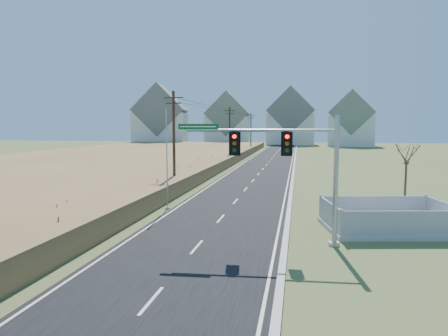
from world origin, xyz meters
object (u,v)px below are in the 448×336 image
at_px(fence_enclosure, 387,225).
at_px(bare_tree, 407,152).
at_px(traffic_signal_mast, 298,164).
at_px(open_sign, 361,233).
at_px(flagpole, 167,170).

bearing_deg(fence_enclosure, bare_tree, 58.40).
bearing_deg(fence_enclosure, traffic_signal_mast, -154.37).
bearing_deg(open_sign, bare_tree, 77.49).
bearing_deg(bare_tree, traffic_signal_mast, -125.72).
xyz_separation_m(open_sign, flagpole, (-12.30, 5.33, 2.52)).
height_order(traffic_signal_mast, fence_enclosure, traffic_signal_mast).
bearing_deg(traffic_signal_mast, fence_enclosure, 32.77).
distance_m(traffic_signal_mast, open_sign, 5.22).
relative_size(fence_enclosure, flagpole, 1.07).
height_order(open_sign, bare_tree, bare_tree).
distance_m(traffic_signal_mast, flagpole, 11.41).
xyz_separation_m(traffic_signal_mast, bare_tree, (7.59, 10.56, 0.01)).
bearing_deg(flagpole, traffic_signal_mast, -37.73).
xyz_separation_m(traffic_signal_mast, fence_enclosure, (5.02, 3.73, -3.68)).
distance_m(traffic_signal_mast, bare_tree, 13.01).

